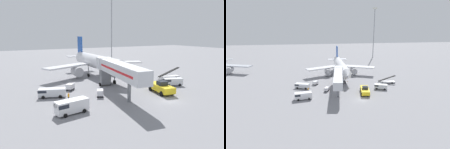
# 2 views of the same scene
# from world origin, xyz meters

# --- Properties ---
(ground_plane) EXTENTS (300.00, 300.00, 0.00)m
(ground_plane) POSITION_xyz_m (0.00, 0.00, 0.00)
(ground_plane) COLOR gray
(airplane_at_gate) EXTENTS (32.52, 34.46, 12.07)m
(airplane_at_gate) POSITION_xyz_m (-2.72, 29.11, 4.49)
(airplane_at_gate) COLOR silver
(airplane_at_gate) RESTS_ON ground
(jet_bridge) EXTENTS (6.16, 22.58, 7.16)m
(jet_bridge) POSITION_xyz_m (-6.46, 9.66, 5.41)
(jet_bridge) COLOR silver
(jet_bridge) RESTS_ON ground
(pushback_tug) EXTENTS (3.93, 7.61, 2.78)m
(pushback_tug) POSITION_xyz_m (2.58, 5.40, 1.29)
(pushback_tug) COLOR yellow
(pushback_tug) RESTS_ON ground
(belt_loader_truck) EXTENTS (7.08, 2.10, 3.30)m
(belt_loader_truck) POSITION_xyz_m (14.43, 15.51, 0.77)
(belt_loader_truck) COLOR white
(belt_loader_truck) RESTS_ON ground
(service_van_far_center) EXTENTS (5.06, 3.31, 1.94)m
(service_van_far_center) POSITION_xyz_m (9.57, 9.07, 1.12)
(service_van_far_center) COLOR white
(service_van_far_center) RESTS_ON ground
(service_van_near_center) EXTENTS (5.89, 3.87, 1.88)m
(service_van_near_center) POSITION_xyz_m (-19.86, 13.85, 1.09)
(service_van_near_center) COLOR silver
(service_van_near_center) RESTS_ON ground
(service_van_near_left) EXTENTS (5.85, 2.96, 2.35)m
(service_van_near_left) POSITION_xyz_m (-19.09, 2.96, 1.34)
(service_van_near_left) COLOR white
(service_van_near_left) RESTS_ON ground
(baggage_cart_outer_left) EXTENTS (2.10, 2.52, 1.49)m
(baggage_cart_outer_left) POSITION_xyz_m (-10.71, 9.38, 0.82)
(baggage_cart_outer_left) COLOR #38383D
(baggage_cart_outer_left) RESTS_ON ground
(baggage_cart_mid_right) EXTENTS (2.45, 2.50, 1.49)m
(baggage_cart_mid_right) POSITION_xyz_m (-14.73, 17.43, 0.83)
(baggage_cart_mid_right) COLOR #38383D
(baggage_cart_mid_right) RESTS_ON ground
(ground_crew_worker_foreground) EXTENTS (0.38, 0.38, 1.72)m
(ground_crew_worker_foreground) POSITION_xyz_m (-17.45, 9.68, 0.91)
(ground_crew_worker_foreground) COLOR #1E2333
(ground_crew_worker_foreground) RESTS_ON ground
(safety_cone_alpha) EXTENTS (0.32, 0.32, 0.49)m
(safety_cone_alpha) POSITION_xyz_m (-1.16, 19.60, 0.24)
(safety_cone_alpha) COLOR black
(safety_cone_alpha) RESTS_ON ground
(safety_cone_bravo) EXTENTS (0.32, 0.32, 0.49)m
(safety_cone_bravo) POSITION_xyz_m (5.72, 13.09, 0.24)
(safety_cone_bravo) COLOR black
(safety_cone_bravo) RESTS_ON ground
(apron_light_mast) EXTENTS (2.40, 2.40, 32.75)m
(apron_light_mast) POSITION_xyz_m (25.59, 71.18, 21.88)
(apron_light_mast) COLOR #93969B
(apron_light_mast) RESTS_ON ground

